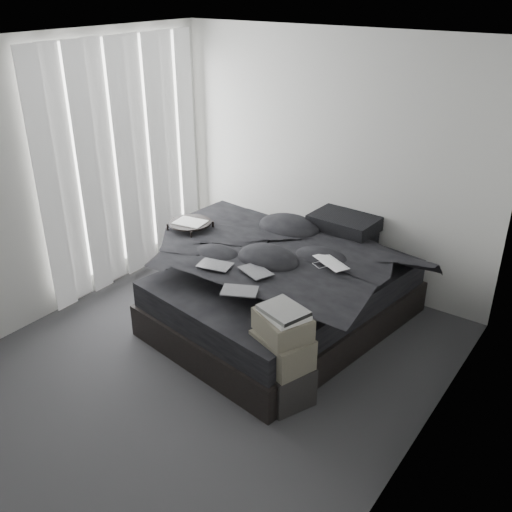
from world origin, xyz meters
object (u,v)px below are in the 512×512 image
Objects in this scene: bed at (284,308)px; laptop at (326,256)px; side_stand at (192,258)px; box_lower at (282,380)px.

laptop is (0.43, -0.01, 0.68)m from bed.
bed is 2.92× the size of side_stand.
box_lower is at bearing -49.06° from bed.
side_stand is 1.74× the size of box_lower.
bed is 6.24× the size of laptop.
side_stand reaches higher than bed.
laptop is at bearing 7.50° from bed.
side_stand is at bearing -152.09° from laptop.
box_lower is at bearing -53.49° from laptop.
laptop is 0.47× the size of side_stand.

